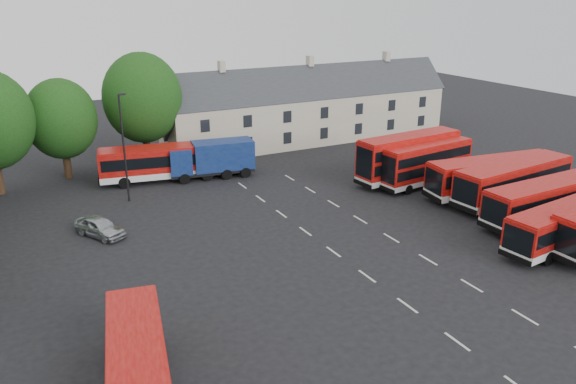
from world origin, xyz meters
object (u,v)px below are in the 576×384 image
box_truck (213,158)px  lamppost (124,145)px  bus_west (138,373)px  silver_car (100,227)px  bus_dd_south (426,162)px

box_truck → lamppost: lamppost is taller
bus_west → silver_car: (1.82, 19.61, -1.10)m
bus_dd_south → bus_west: bus_dd_south is taller
bus_dd_south → silver_car: bearing=169.8°
silver_car → bus_dd_south: bearing=-33.6°
bus_west → box_truck: size_ratio=1.32×
bus_dd_south → box_truck: bearing=139.5°
bus_dd_south → box_truck: (-16.66, 11.38, -0.29)m
silver_car → lamppost: 8.51m
bus_west → silver_car: bearing=5.6°
bus_west → bus_dd_south: bearing=-49.5°
bus_west → lamppost: 26.80m
bus_dd_south → silver_car: 29.11m
bus_dd_south → lamppost: lamppost is taller
box_truck → silver_car: box_truck is taller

